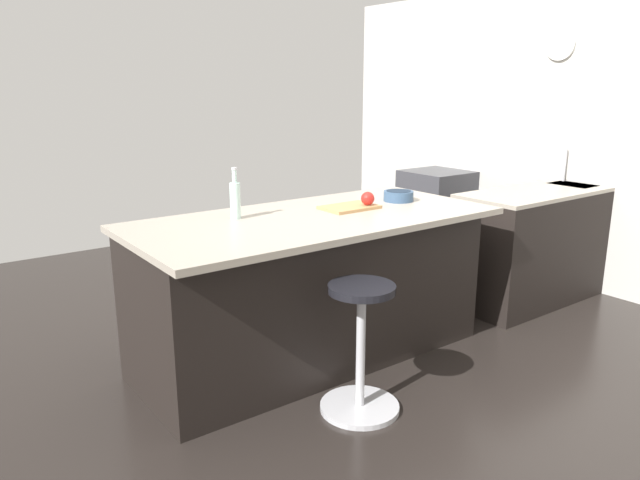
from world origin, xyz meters
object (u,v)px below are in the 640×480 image
fruit_bowl (398,195)px  stool_by_window (361,352)px  kitchen_island (311,286)px  cutting_board (349,207)px  apple_red (368,198)px  oven_range (436,214)px  water_bottle (235,199)px

fruit_bowl → stool_by_window: bearing=37.4°
kitchen_island → cutting_board: size_ratio=6.38×
kitchen_island → apple_red: apple_red is taller
stool_by_window → apple_red: apple_red is taller
oven_range → kitchen_island: size_ratio=0.39×
stool_by_window → apple_red: (-0.60, -0.66, 0.68)m
apple_red → water_bottle: (0.85, -0.23, 0.06)m
cutting_board → apple_red: size_ratio=4.04×
stool_by_window → water_bottle: size_ratio=2.33×
stool_by_window → apple_red: 1.12m
oven_range → fruit_bowl: fruit_bowl is taller
cutting_board → fruit_bowl: fruit_bowl is taller
oven_range → stool_by_window: size_ratio=1.23×
oven_range → fruit_bowl: size_ratio=4.30×
cutting_board → fruit_bowl: size_ratio=1.73×
kitchen_island → water_bottle: water_bottle is taller
kitchen_island → oven_range: bearing=-154.2°
kitchen_island → apple_red: (-0.42, 0.06, 0.54)m
cutting_board → water_bottle: water_bottle is taller
oven_range → stool_by_window: (2.61, 1.89, -0.10)m
kitchen_island → cutting_board: 0.57m
cutting_board → water_bottle: (0.74, -0.18, 0.11)m
oven_range → cutting_board: 2.48m
oven_range → water_bottle: water_bottle is taller
stool_by_window → apple_red: bearing=-132.5°
oven_range → kitchen_island: bearing=25.8°
stool_by_window → oven_range: bearing=-144.2°
oven_range → water_bottle: (2.86, 1.00, 0.63)m
cutting_board → fruit_bowl: bearing=-179.2°
stool_by_window → cutting_board: (-0.49, -0.71, 0.62)m
stool_by_window → fruit_bowl: bearing=-142.6°
oven_range → stool_by_window: 3.22m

